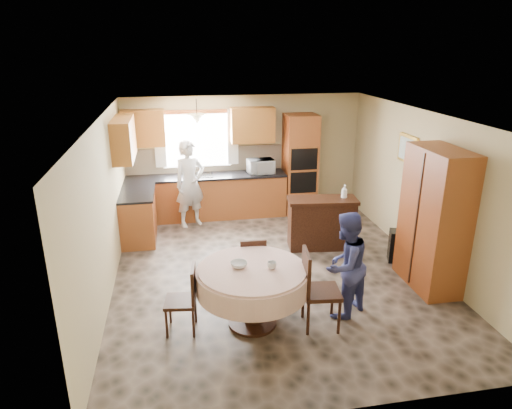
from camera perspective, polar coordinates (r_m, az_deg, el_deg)
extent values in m
cube|color=#705C4E|center=(7.47, 2.22, -8.45)|extent=(5.00, 6.00, 0.01)
cube|color=white|center=(6.67, 2.51, 10.88)|extent=(5.00, 6.00, 0.01)
cube|color=tan|center=(9.81, -1.47, 6.24)|extent=(5.00, 0.02, 2.50)
cube|color=tan|center=(4.36, 11.13, -12.00)|extent=(5.00, 0.02, 2.50)
cube|color=tan|center=(6.89, -18.38, -0.57)|extent=(0.02, 6.00, 2.50)
cube|color=tan|center=(7.88, 20.40, 1.67)|extent=(0.02, 6.00, 2.50)
cube|color=white|center=(9.61, -7.42, 7.95)|extent=(1.40, 0.03, 1.10)
cube|color=white|center=(9.55, -11.96, 7.92)|extent=(0.22, 0.02, 1.15)
cube|color=white|center=(9.62, -2.91, 8.40)|extent=(0.22, 0.02, 1.15)
cube|color=#A85E2D|center=(9.65, -6.14, 0.91)|extent=(3.30, 0.60, 0.88)
cube|color=black|center=(9.51, -6.24, 3.54)|extent=(3.30, 0.64, 0.04)
cube|color=#A85E2D|center=(8.81, -14.46, -1.45)|extent=(0.60, 1.20, 0.88)
cube|color=black|center=(8.66, -14.71, 1.39)|extent=(0.64, 1.20, 0.04)
cube|color=#CFB692|center=(9.72, -6.43, 5.59)|extent=(3.30, 0.02, 0.55)
cube|color=#C06E30|center=(9.42, -13.92, 9.24)|extent=(0.85, 0.33, 0.72)
cube|color=#C06E30|center=(9.54, -0.44, 9.92)|extent=(0.90, 0.33, 0.72)
cube|color=#C06E30|center=(8.43, -16.22, 7.87)|extent=(0.33, 1.20, 0.72)
cube|color=#A85E2D|center=(9.80, 5.51, 5.00)|extent=(0.66, 0.62, 2.12)
cube|color=black|center=(9.46, 6.06, 5.64)|extent=(0.56, 0.01, 0.45)
cube|color=black|center=(9.59, 5.95, 2.74)|extent=(0.56, 0.01, 0.45)
cone|color=beige|center=(9.05, -7.39, 10.59)|extent=(0.36, 0.36, 0.18)
cube|color=#391C0F|center=(8.26, 8.17, -2.50)|extent=(1.26, 0.64, 0.87)
cube|color=black|center=(8.09, 17.68, -4.99)|extent=(0.46, 0.39, 0.54)
cube|color=#A85E2D|center=(7.17, 21.37, -1.79)|extent=(0.56, 1.11, 2.12)
cylinder|color=#391C0F|center=(6.03, -0.46, -11.70)|extent=(0.21, 0.21, 0.75)
cylinder|color=#391C0F|center=(6.22, -0.45, -14.51)|extent=(0.63, 0.63, 0.04)
cylinder|color=#F3DCC7|center=(5.82, -0.47, -8.20)|extent=(1.37, 1.37, 0.05)
cylinder|color=#F3DCC7|center=(5.89, -0.46, -9.47)|extent=(1.43, 1.43, 0.30)
cube|color=#391C0F|center=(5.97, -9.42, -11.88)|extent=(0.44, 0.44, 0.05)
cube|color=#391C0F|center=(5.83, -7.82, -9.80)|extent=(0.09, 0.37, 0.46)
cylinder|color=#391C0F|center=(5.95, -10.91, -14.59)|extent=(0.03, 0.03, 0.40)
cylinder|color=#391C0F|center=(5.95, -7.61, -14.40)|extent=(0.03, 0.03, 0.40)
cylinder|color=#391C0F|center=(6.23, -10.91, -12.89)|extent=(0.03, 0.03, 0.40)
cylinder|color=#391C0F|center=(6.23, -7.78, -12.70)|extent=(0.03, 0.03, 0.40)
cube|color=#391C0F|center=(6.75, -0.51, -7.66)|extent=(0.41, 0.41, 0.05)
cube|color=#391C0F|center=(6.48, -0.33, -6.40)|extent=(0.37, 0.06, 0.46)
cylinder|color=#391C0F|center=(6.69, -1.68, -10.08)|extent=(0.03, 0.03, 0.40)
cylinder|color=#391C0F|center=(6.74, 1.16, -9.83)|extent=(0.03, 0.03, 0.40)
cylinder|color=#391C0F|center=(6.98, -2.10, -8.74)|extent=(0.03, 0.03, 0.40)
cylinder|color=#391C0F|center=(7.02, 0.61, -8.52)|extent=(0.03, 0.03, 0.40)
cube|color=#391C0F|center=(6.00, 8.19, -10.77)|extent=(0.51, 0.51, 0.05)
cube|color=#391C0F|center=(5.82, 6.30, -8.36)|extent=(0.09, 0.44, 0.55)
cylinder|color=#391C0F|center=(5.92, 6.80, -14.08)|extent=(0.04, 0.04, 0.47)
cylinder|color=#391C0F|center=(6.04, 10.50, -13.58)|extent=(0.04, 0.04, 0.47)
cylinder|color=#391C0F|center=(6.24, 5.74, -12.13)|extent=(0.04, 0.04, 0.47)
cylinder|color=#391C0F|center=(6.35, 9.24, -11.70)|extent=(0.04, 0.04, 0.47)
cube|color=gold|center=(8.27, 18.45, 6.60)|extent=(0.05, 0.58, 0.48)
cube|color=silver|center=(8.26, 18.27, 6.60)|extent=(0.01, 0.48, 0.38)
imported|color=silver|center=(9.56, 0.59, 4.79)|extent=(0.57, 0.42, 0.30)
imported|color=silver|center=(9.12, -8.26, 2.55)|extent=(0.75, 0.65, 1.74)
imported|color=navy|center=(6.18, 11.06, -7.44)|extent=(0.90, 0.86, 1.47)
imported|color=#B2B2B2|center=(8.02, 6.59, 0.40)|extent=(0.23, 0.23, 0.05)
imported|color=silver|center=(8.19, 10.98, 1.47)|extent=(0.11, 0.11, 0.29)
imported|color=#B2B2B2|center=(5.78, 1.99, -7.61)|extent=(0.15, 0.15, 0.09)
imported|color=#B2B2B2|center=(5.83, -2.15, -7.51)|extent=(0.27, 0.27, 0.07)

